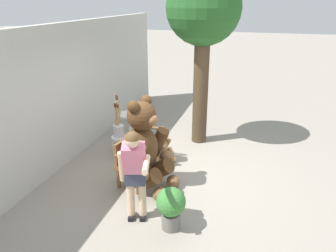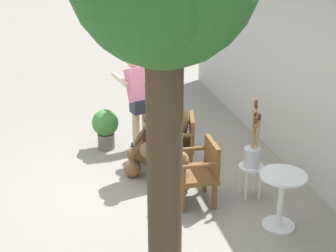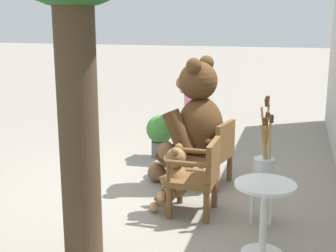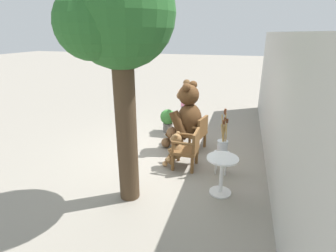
{
  "view_description": "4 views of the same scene",
  "coord_description": "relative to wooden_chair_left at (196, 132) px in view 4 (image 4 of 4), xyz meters",
  "views": [
    {
      "loc": [
        -5.37,
        -1.45,
        3.23
      ],
      "look_at": [
        0.39,
        0.25,
        0.88
      ],
      "focal_mm": 35.0,
      "sensor_mm": 36.0,
      "label": 1
    },
    {
      "loc": [
        5.72,
        -0.99,
        3.32
      ],
      "look_at": [
        -0.13,
        0.4,
        0.87
      ],
      "focal_mm": 50.0,
      "sensor_mm": 36.0,
      "label": 2
    },
    {
      "loc": [
        5.38,
        1.66,
        2.19
      ],
      "look_at": [
        -0.05,
        0.17,
        0.87
      ],
      "focal_mm": 50.0,
      "sensor_mm": 36.0,
      "label": 3
    },
    {
      "loc": [
        5.53,
        1.67,
        2.79
      ],
      "look_at": [
        0.29,
        0.17,
        0.84
      ],
      "focal_mm": 28.0,
      "sensor_mm": 36.0,
      "label": 4
    }
  ],
  "objects": [
    {
      "name": "round_side_table",
      "position": [
        1.78,
        0.78,
        -0.01
      ],
      "size": [
        0.56,
        0.56,
        0.72
      ],
      "color": "white",
      "rests_on": "ground"
    },
    {
      "name": "teddy_bear_small",
      "position": [
        0.98,
        -0.28,
        -0.08
      ],
      "size": [
        0.47,
        0.44,
        0.78
      ],
      "color": "olive",
      "rests_on": "ground"
    },
    {
      "name": "ground_plane",
      "position": [
        0.48,
        -0.67,
        -0.46
      ],
      "size": [
        60.0,
        60.0,
        0.0
      ],
      "primitive_type": "plane",
      "color": "gray"
    },
    {
      "name": "wooden_chair_right",
      "position": [
        0.98,
        0.0,
        0.0
      ],
      "size": [
        0.57,
        0.53,
        0.86
      ],
      "color": "brown",
      "rests_on": "ground"
    },
    {
      "name": "potted_plant",
      "position": [
        -1.0,
        -1.02,
        -0.07
      ],
      "size": [
        0.44,
        0.44,
        0.68
      ],
      "color": "slate",
      "rests_on": "ground"
    },
    {
      "name": "brush_bucket",
      "position": [
        1.01,
        0.72,
        0.19
      ],
      "size": [
        0.22,
        0.22,
        0.93
      ],
      "color": "silver",
      "rests_on": "white_stool"
    },
    {
      "name": "wooden_chair_left",
      "position": [
        0.0,
        0.0,
        0.0
      ],
      "size": [
        0.67,
        0.64,
        0.86
      ],
      "color": "brown",
      "rests_on": "ground"
    },
    {
      "name": "white_stool",
      "position": [
        1.01,
        0.72,
        -0.11
      ],
      "size": [
        0.34,
        0.34,
        0.46
      ],
      "color": "white",
      "rests_on": "ground"
    },
    {
      "name": "person_visitor",
      "position": [
        -0.99,
        -0.47,
        0.46
      ],
      "size": [
        0.71,
        0.62,
        1.56
      ],
      "color": "black",
      "rests_on": "ground"
    },
    {
      "name": "patio_tree",
      "position": [
        2.39,
        -0.81,
        2.46
      ],
      "size": [
        1.69,
        1.61,
        3.86
      ],
      "color": "#473523",
      "rests_on": "ground"
    },
    {
      "name": "teddy_bear_large",
      "position": [
        -0.04,
        -0.27,
        0.37
      ],
      "size": [
        1.06,
        1.06,
        1.69
      ],
      "color": "#4C3019",
      "rests_on": "ground"
    },
    {
      "name": "back_wall",
      "position": [
        0.48,
        1.73,
        0.94
      ],
      "size": [
        10.0,
        0.16,
        2.8
      ],
      "primitive_type": "cube",
      "color": "beige",
      "rests_on": "ground"
    }
  ]
}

